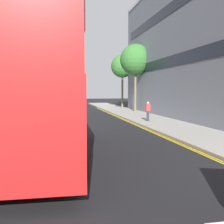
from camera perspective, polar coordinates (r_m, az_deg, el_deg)
sidewalk_right at (r=18.19m, az=15.64°, el=-3.93°), size 4.00×80.00×0.14m
kerb_line_outer at (r=15.52m, az=12.06°, el=-5.54°), size 0.10×56.00×0.01m
kerb_line_inner at (r=15.46m, az=11.52°, el=-5.57°), size 0.10×56.00×0.01m
double_decker_bus_away at (r=11.16m, az=-13.88°, el=6.14°), size 3.05×10.88×5.64m
pedestrian_far at (r=22.86m, az=7.52°, el=0.21°), size 0.34×0.22×1.62m
street_tree_near at (r=41.04m, az=2.19°, el=9.49°), size 3.39×3.39×7.84m
street_tree_mid at (r=33.75m, az=4.94°, el=10.81°), size 3.77×3.77×8.17m
townhouse_terrace_right at (r=29.44m, az=20.40°, el=12.75°), size 10.08×28.00×14.08m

